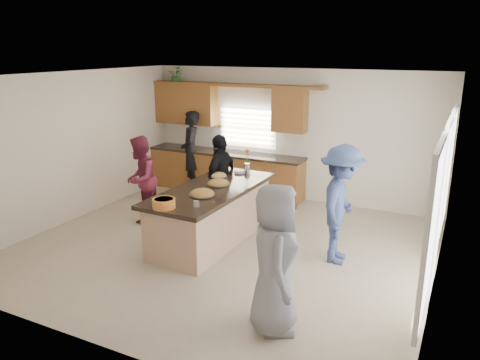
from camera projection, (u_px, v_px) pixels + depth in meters
The scene contains 18 objects.
floor at pixel (224, 246), 7.84m from camera, with size 6.50×6.50×0.00m, color tan.
room_shell at pixel (223, 135), 7.31m from camera, with size 6.52×6.02×2.81m.
back_cabinetry at pixel (224, 153), 10.57m from camera, with size 4.08×0.66×2.46m.
right_wall_glazing at pixel (440, 200), 5.98m from camera, with size 0.06×4.00×2.25m.
island at pixel (212, 216), 7.97m from camera, with size 1.21×2.73×0.95m.
platter_front at pixel (202, 194), 7.39m from camera, with size 0.43×0.43×0.18m.
platter_mid at pixel (218, 184), 7.96m from camera, with size 0.41×0.41×0.16m.
platter_back at pixel (218, 176), 8.45m from camera, with size 0.32×0.32×0.13m.
salad_bowl at pixel (164, 203), 6.83m from camera, with size 0.34×0.34×0.14m.
clear_cup at pixel (196, 204), 6.87m from camera, with size 0.09×0.09×0.10m, color white.
plate_stack at pixel (240, 172), 8.76m from camera, with size 0.20×0.20×0.05m, color #C49CE3.
flower_vase at pixel (247, 159), 8.82m from camera, with size 0.14×0.14×0.42m.
potted_plant at pixel (177, 75), 10.72m from camera, with size 0.35×0.30×0.39m, color #337C31.
woman_left_back at pixel (191, 152), 10.65m from camera, with size 0.67×0.44×1.85m, color black.
woman_left_mid at pixel (140, 179), 8.82m from camera, with size 0.80×0.62×1.64m, color maroon.
woman_left_front at pixel (221, 179), 8.77m from camera, with size 0.99×0.41×1.68m, color black.
woman_right_back at pixel (341, 205), 7.08m from camera, with size 1.19×0.68×1.84m, color navy.
woman_right_front at pixel (275, 259), 5.32m from camera, with size 0.87×0.57×1.79m, color gray.
Camera 1 is at (3.45, -6.36, 3.23)m, focal length 35.00 mm.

